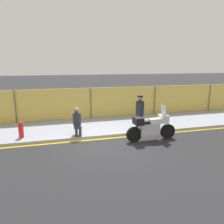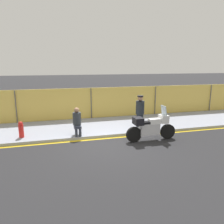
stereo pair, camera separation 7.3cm
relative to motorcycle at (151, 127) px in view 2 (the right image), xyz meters
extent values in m
plane|color=#262628|center=(-1.92, -0.08, -0.62)|extent=(120.00, 120.00, 0.00)
cube|color=#8E93A3|center=(-1.92, 2.53, -0.56)|extent=(30.81, 3.36, 0.13)
cube|color=gold|center=(-1.92, 0.76, -0.62)|extent=(30.81, 0.18, 0.01)
cube|color=gold|center=(-1.92, 4.30, 0.34)|extent=(29.27, 0.08, 1.93)
cylinder|color=#4C4C51|center=(-6.06, 4.20, 0.34)|extent=(0.05, 0.05, 1.93)
cylinder|color=#4C4C51|center=(-1.92, 4.20, 0.34)|extent=(0.05, 0.05, 1.93)
cylinder|color=#4C4C51|center=(2.23, 4.20, 0.34)|extent=(0.05, 0.05, 1.93)
cylinder|color=#4C4C51|center=(6.37, 4.20, 0.34)|extent=(0.05, 0.05, 1.93)
cylinder|color=black|center=(0.84, 0.01, -0.29)|extent=(0.68, 0.15, 0.68)
cylinder|color=black|center=(-0.79, -0.01, -0.29)|extent=(0.68, 0.15, 0.68)
cube|color=silver|center=(-0.06, 0.00, -0.10)|extent=(0.90, 0.29, 0.51)
cube|color=white|center=(0.17, 0.00, 0.25)|extent=(0.52, 0.31, 0.22)
cube|color=black|center=(-0.15, 0.00, 0.21)|extent=(0.60, 0.29, 0.10)
cube|color=white|center=(0.59, 0.01, 0.33)|extent=(0.33, 0.48, 0.34)
cube|color=silver|center=(0.59, 0.01, 0.71)|extent=(0.11, 0.42, 0.42)
cube|color=black|center=(-0.61, -0.01, 0.31)|extent=(0.37, 0.51, 0.30)
cylinder|color=#1E2328|center=(0.19, 1.75, -0.16)|extent=(0.35, 0.35, 0.67)
cylinder|color=#1E2328|center=(0.19, 1.75, 0.51)|extent=(0.43, 0.43, 0.67)
sphere|color=#A37556|center=(0.19, 1.75, 0.98)|extent=(0.27, 0.27, 0.27)
cylinder|color=black|center=(0.19, 1.75, 1.10)|extent=(0.31, 0.31, 0.06)
cylinder|color=#2D3342|center=(-3.15, 0.93, -0.29)|extent=(0.12, 0.12, 0.40)
cylinder|color=#2D3342|center=(-2.98, 0.93, -0.29)|extent=(0.12, 0.12, 0.40)
cube|color=#2D3342|center=(-3.07, 1.14, -0.09)|extent=(0.32, 0.40, 0.10)
cylinder|color=#2D3338|center=(-3.07, 1.34, 0.24)|extent=(0.38, 0.38, 0.57)
sphere|color=#A37556|center=(-3.07, 1.34, 0.64)|extent=(0.23, 0.23, 0.23)
cylinder|color=red|center=(-5.51, 1.52, -0.21)|extent=(0.22, 0.22, 0.56)
sphere|color=red|center=(-5.51, 1.52, 0.13)|extent=(0.19, 0.19, 0.19)
cylinder|color=red|center=(-5.51, 1.40, -0.19)|extent=(0.08, 0.09, 0.08)
camera|label=1|loc=(-4.07, -8.40, 2.69)|focal=35.00mm
camera|label=2|loc=(-4.00, -8.42, 2.69)|focal=35.00mm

